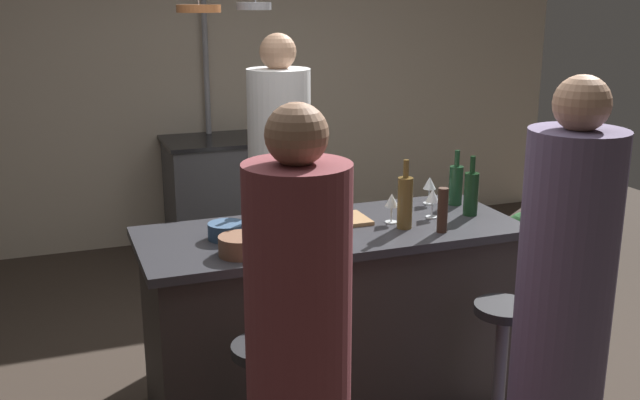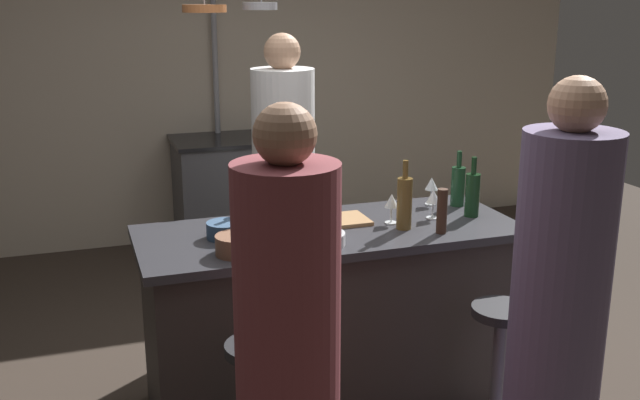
# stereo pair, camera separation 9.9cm
# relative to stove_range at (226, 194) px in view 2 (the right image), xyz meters

# --- Properties ---
(ground_plane) EXTENTS (9.00, 9.00, 0.00)m
(ground_plane) POSITION_rel_stove_range_xyz_m (0.00, -2.45, -0.45)
(ground_plane) COLOR #382D26
(back_wall) EXTENTS (6.40, 0.16, 2.60)m
(back_wall) POSITION_rel_stove_range_xyz_m (0.00, 0.40, 0.85)
(back_wall) COLOR #BCAD99
(back_wall) RESTS_ON ground_plane
(kitchen_island) EXTENTS (1.80, 0.72, 0.90)m
(kitchen_island) POSITION_rel_stove_range_xyz_m (0.00, -2.45, 0.01)
(kitchen_island) COLOR #332D2B
(kitchen_island) RESTS_ON ground_plane
(stove_range) EXTENTS (0.80, 0.64, 0.89)m
(stove_range) POSITION_rel_stove_range_xyz_m (0.00, 0.00, 0.00)
(stove_range) COLOR #47474C
(stove_range) RESTS_ON ground_plane
(chef) EXTENTS (0.37, 0.37, 1.75)m
(chef) POSITION_rel_stove_range_xyz_m (0.06, -1.45, 0.37)
(chef) COLOR white
(chef) RESTS_ON ground_plane
(bar_stool_right) EXTENTS (0.28, 0.28, 0.68)m
(bar_stool_right) POSITION_rel_stove_range_xyz_m (0.56, -3.07, -0.07)
(bar_stool_right) COLOR #4C4C51
(bar_stool_right) RESTS_ON ground_plane
(guest_right) EXTENTS (0.36, 0.36, 1.69)m
(guest_right) POSITION_rel_stove_range_xyz_m (0.56, -3.43, 0.34)
(guest_right) COLOR #594C6B
(guest_right) RESTS_ON ground_plane
(guest_left) EXTENTS (0.35, 0.35, 1.65)m
(guest_left) POSITION_rel_stove_range_xyz_m (-0.50, -3.44, 0.32)
(guest_left) COLOR brown
(guest_left) RESTS_ON ground_plane
(overhead_pot_rack) EXTENTS (0.59, 1.47, 2.17)m
(overhead_pot_rack) POSITION_rel_stove_range_xyz_m (-0.07, -0.46, 1.18)
(overhead_pot_rack) COLOR gray
(overhead_pot_rack) RESTS_ON ground_plane
(potted_plant) EXTENTS (0.36, 0.36, 0.52)m
(potted_plant) POSITION_rel_stove_range_xyz_m (1.84, -1.48, -0.15)
(potted_plant) COLOR brown
(potted_plant) RESTS_ON ground_plane
(cutting_board) EXTENTS (0.32, 0.22, 0.02)m
(cutting_board) POSITION_rel_stove_range_xyz_m (0.05, -2.37, 0.46)
(cutting_board) COLOR #997047
(cutting_board) RESTS_ON kitchen_island
(pepper_mill) EXTENTS (0.05, 0.05, 0.21)m
(pepper_mill) POSITION_rel_stove_range_xyz_m (0.46, -2.68, 0.56)
(pepper_mill) COLOR #382319
(pepper_mill) RESTS_ON kitchen_island
(wine_bottle_red) EXTENTS (0.07, 0.07, 0.30)m
(wine_bottle_red) POSITION_rel_stove_range_xyz_m (0.73, -2.48, 0.57)
(wine_bottle_red) COLOR #143319
(wine_bottle_red) RESTS_ON kitchen_island
(wine_bottle_green) EXTENTS (0.07, 0.07, 0.29)m
(wine_bottle_green) POSITION_rel_stove_range_xyz_m (0.76, -2.29, 0.56)
(wine_bottle_green) COLOR #193D23
(wine_bottle_green) RESTS_ON kitchen_island
(wine_bottle_white) EXTENTS (0.07, 0.07, 0.29)m
(wine_bottle_white) POSITION_rel_stove_range_xyz_m (-0.34, -2.30, 0.56)
(wine_bottle_white) COLOR gray
(wine_bottle_white) RESTS_ON kitchen_island
(wine_bottle_dark) EXTENTS (0.07, 0.07, 0.32)m
(wine_bottle_dark) POSITION_rel_stove_range_xyz_m (-0.30, -2.40, 0.58)
(wine_bottle_dark) COLOR black
(wine_bottle_dark) RESTS_ON kitchen_island
(wine_bottle_amber) EXTENTS (0.07, 0.07, 0.33)m
(wine_bottle_amber) POSITION_rel_stove_range_xyz_m (0.33, -2.56, 0.58)
(wine_bottle_amber) COLOR brown
(wine_bottle_amber) RESTS_ON kitchen_island
(wine_glass_by_chef) EXTENTS (0.07, 0.07, 0.15)m
(wine_glass_by_chef) POSITION_rel_stove_range_xyz_m (0.53, -2.46, 0.56)
(wine_glass_by_chef) COLOR silver
(wine_glass_by_chef) RESTS_ON kitchen_island
(wine_glass_near_left_guest) EXTENTS (0.07, 0.07, 0.15)m
(wine_glass_near_left_guest) POSITION_rel_stove_range_xyz_m (0.64, -2.23, 0.56)
(wine_glass_near_left_guest) COLOR silver
(wine_glass_near_left_guest) RESTS_ON kitchen_island
(wine_glass_near_right_guest) EXTENTS (0.07, 0.07, 0.15)m
(wine_glass_near_right_guest) POSITION_rel_stove_range_xyz_m (0.30, -2.47, 0.56)
(wine_glass_near_right_guest) COLOR silver
(wine_glass_near_right_guest) RESTS_ON kitchen_island
(mixing_bowl_wooden) EXTENTS (0.19, 0.19, 0.08)m
(mixing_bowl_wooden) POSITION_rel_stove_range_xyz_m (-0.49, -2.66, 0.50)
(mixing_bowl_wooden) COLOR brown
(mixing_bowl_wooden) RESTS_ON kitchen_island
(mixing_bowl_blue) EXTENTS (0.17, 0.17, 0.07)m
(mixing_bowl_blue) POSITION_rel_stove_range_xyz_m (-0.50, -2.43, 0.49)
(mixing_bowl_blue) COLOR #334C6B
(mixing_bowl_blue) RESTS_ON kitchen_island
(mixing_bowl_steel) EXTENTS (0.21, 0.21, 0.06)m
(mixing_bowl_steel) POSITION_rel_stove_range_xyz_m (-0.12, -2.66, 0.48)
(mixing_bowl_steel) COLOR #B7B7BC
(mixing_bowl_steel) RESTS_ON kitchen_island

